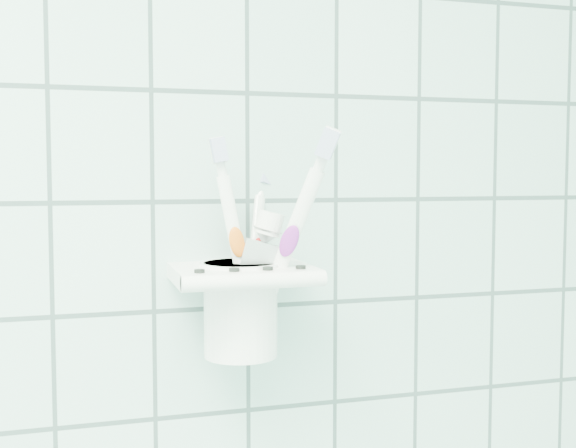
# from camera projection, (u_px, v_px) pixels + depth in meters

# --- Properties ---
(holder_bracket) EXTENTS (0.13, 0.11, 0.04)m
(holder_bracket) POSITION_uv_depth(u_px,v_px,m) (242.00, 275.00, 0.68)
(holder_bracket) COLOR white
(holder_bracket) RESTS_ON wall_back
(cup) EXTENTS (0.08, 0.08, 0.09)m
(cup) POSITION_uv_depth(u_px,v_px,m) (241.00, 305.00, 0.69)
(cup) COLOR white
(cup) RESTS_ON holder_bracket
(toothbrush_pink) EXTENTS (0.04, 0.02, 0.20)m
(toothbrush_pink) POSITION_uv_depth(u_px,v_px,m) (256.00, 242.00, 0.68)
(toothbrush_pink) COLOR white
(toothbrush_pink) RESTS_ON cup
(toothbrush_blue) EXTENTS (0.05, 0.08, 0.19)m
(toothbrush_blue) POSITION_uv_depth(u_px,v_px,m) (246.00, 248.00, 0.67)
(toothbrush_blue) COLOR white
(toothbrush_blue) RESTS_ON cup
(toothbrush_orange) EXTENTS (0.07, 0.08, 0.22)m
(toothbrush_orange) POSITION_uv_depth(u_px,v_px,m) (249.00, 228.00, 0.69)
(toothbrush_orange) COLOR white
(toothbrush_orange) RESTS_ON cup
(toothpaste_tube) EXTENTS (0.06, 0.03, 0.14)m
(toothpaste_tube) POSITION_uv_depth(u_px,v_px,m) (235.00, 268.00, 0.68)
(toothpaste_tube) COLOR silver
(toothpaste_tube) RESTS_ON cup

